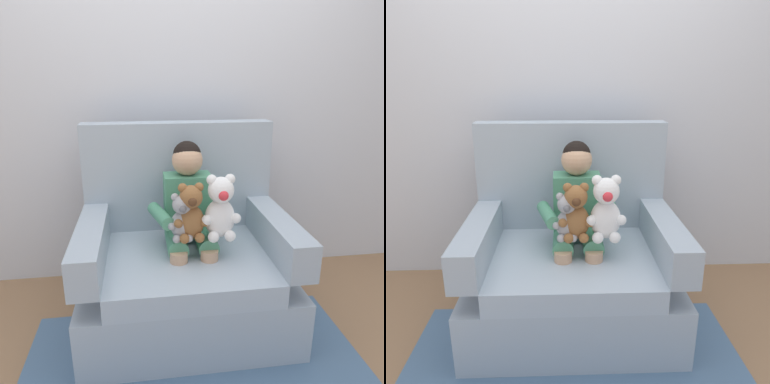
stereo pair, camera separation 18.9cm
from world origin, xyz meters
The scene contains 7 objects.
ground_plane centered at (0.00, 0.00, 0.00)m, with size 8.00×8.00×0.00m, color #936D4C.
back_wall centered at (0.00, 0.68, 1.30)m, with size 6.00×0.10×2.60m, color silver.
armchair centered at (0.00, 0.05, 0.34)m, with size 1.13×0.87×1.11m.
seated_child centered at (0.03, 0.07, 0.67)m, with size 0.45×0.39×0.82m.
plush_brown centered at (0.02, -0.10, 0.71)m, with size 0.18×0.15×0.30m.
plush_white centered at (0.17, -0.10, 0.73)m, with size 0.20×0.17×0.34m.
plush_grey centered at (-0.03, -0.09, 0.68)m, with size 0.15×0.12×0.25m.
Camera 2 is at (-0.04, -1.86, 1.39)m, focal length 34.86 mm.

